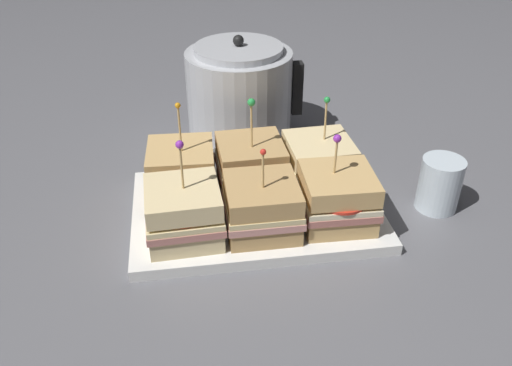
% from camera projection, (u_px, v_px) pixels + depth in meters
% --- Properties ---
extents(ground_plane, '(6.00, 6.00, 0.00)m').
position_uv_depth(ground_plane, '(256.00, 215.00, 0.85)').
color(ground_plane, slate).
extents(serving_platter, '(0.38, 0.25, 0.02)m').
position_uv_depth(serving_platter, '(256.00, 210.00, 0.85)').
color(serving_platter, white).
rests_on(serving_platter, ground_plane).
extents(sandwich_front_left, '(0.11, 0.11, 0.15)m').
position_uv_depth(sandwich_front_left, '(184.00, 213.00, 0.76)').
color(sandwich_front_left, beige).
rests_on(sandwich_front_left, serving_platter).
extents(sandwich_front_center, '(0.11, 0.11, 0.14)m').
position_uv_depth(sandwich_front_center, '(261.00, 207.00, 0.77)').
color(sandwich_front_center, tan).
rests_on(sandwich_front_center, serving_platter).
extents(sandwich_front_right, '(0.11, 0.11, 0.14)m').
position_uv_depth(sandwich_front_right, '(337.00, 198.00, 0.79)').
color(sandwich_front_right, tan).
rests_on(sandwich_front_right, serving_platter).
extents(sandwich_back_left, '(0.11, 0.11, 0.16)m').
position_uv_depth(sandwich_back_left, '(182.00, 171.00, 0.85)').
color(sandwich_back_left, tan).
rests_on(sandwich_back_left, serving_platter).
extents(sandwich_back_center, '(0.11, 0.11, 0.16)m').
position_uv_depth(sandwich_back_center, '(250.00, 165.00, 0.87)').
color(sandwich_back_center, tan).
rests_on(sandwich_back_center, serving_platter).
extents(sandwich_back_right, '(0.11, 0.11, 0.15)m').
position_uv_depth(sandwich_back_right, '(318.00, 162.00, 0.88)').
color(sandwich_back_right, beige).
rests_on(sandwich_back_right, serving_platter).
extents(kettle_steel, '(0.22, 0.20, 0.20)m').
position_uv_depth(kettle_steel, '(240.00, 94.00, 1.03)').
color(kettle_steel, '#B7BABF').
rests_on(kettle_steel, ground_plane).
extents(drinking_glass, '(0.07, 0.07, 0.09)m').
position_uv_depth(drinking_glass, '(440.00, 184.00, 0.85)').
color(drinking_glass, silver).
rests_on(drinking_glass, ground_plane).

